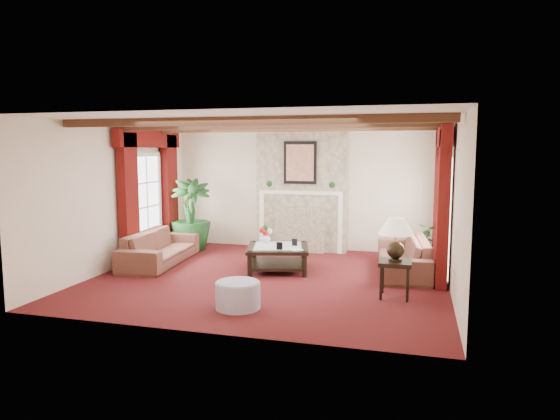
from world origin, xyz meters
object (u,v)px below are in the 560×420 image
(side_table, at_px, (395,279))
(ottoman, at_px, (238,295))
(sofa_right, at_px, (403,249))
(coffee_table, at_px, (278,258))
(sofa_left, at_px, (160,242))
(potted_palm, at_px, (191,230))

(side_table, height_order, ottoman, side_table)
(sofa_right, bearing_deg, side_table, -7.90)
(coffee_table, distance_m, side_table, 2.47)
(ottoman, bearing_deg, sofa_left, 137.66)
(coffee_table, bearing_deg, sofa_right, -2.20)
(coffee_table, relative_size, ottoman, 1.74)
(potted_palm, relative_size, ottoman, 2.86)
(potted_palm, bearing_deg, side_table, -28.60)
(side_table, bearing_deg, ottoman, -152.09)
(potted_palm, bearing_deg, ottoman, -55.98)
(sofa_left, bearing_deg, potted_palm, -5.61)
(sofa_right, height_order, side_table, sofa_right)
(potted_palm, height_order, ottoman, potted_palm)
(sofa_right, distance_m, ottoman, 3.53)
(sofa_left, height_order, coffee_table, sofa_left)
(sofa_left, relative_size, coffee_table, 2.01)
(ottoman, bearing_deg, coffee_table, 91.23)
(potted_palm, xyz_separation_m, ottoman, (2.43, -3.60, -0.26))
(coffee_table, bearing_deg, potted_palm, 137.51)
(sofa_left, height_order, sofa_right, sofa_left)
(side_table, bearing_deg, potted_palm, 151.40)
(sofa_right, relative_size, potted_palm, 1.22)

